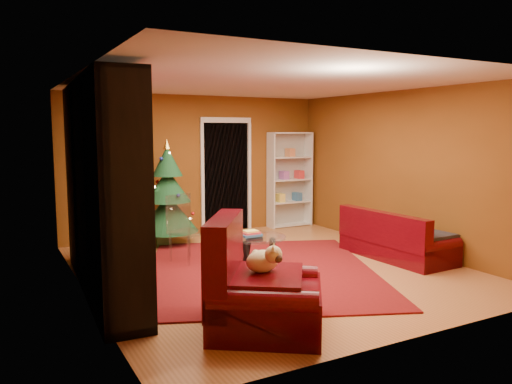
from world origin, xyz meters
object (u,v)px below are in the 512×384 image
gift_box_red (127,238)px  acrylic_chair (189,232)px  sofa (397,234)px  coffee_table (255,251)px  armchair (267,285)px  media_unit (100,187)px  gift_box_green (164,238)px  christmas_tree (168,194)px  white_bookshelf (290,180)px  dog (262,261)px  rug (261,271)px

gift_box_red → acrylic_chair: bearing=-74.0°
sofa → acrylic_chair: 3.17m
coffee_table → armchair: bearing=-115.4°
media_unit → gift_box_green: (1.40, 2.00, -1.15)m
sofa → christmas_tree: bearing=45.2°
sofa → acrylic_chair: bearing=64.7°
white_bookshelf → dog: size_ratio=4.92×
white_bookshelf → acrylic_chair: bearing=-148.3°
gift_box_red → acrylic_chair: acrylic_chair is taller
rug → white_bookshelf: 3.54m
rug → sofa: sofa is taller
gift_box_red → dog: dog is taller
christmas_tree → coffee_table: bearing=-72.8°
christmas_tree → white_bookshelf: size_ratio=0.92×
white_bookshelf → sofa: white_bookshelf is taller
christmas_tree → acrylic_chair: christmas_tree is taller
gift_box_green → gift_box_red: 0.68m
dog → media_unit: bearing=64.6°
gift_box_green → acrylic_chair: bearing=-91.2°
rug → sofa: 2.26m
media_unit → gift_box_green: media_unit is taller
coffee_table → acrylic_chair: size_ratio=0.96×
rug → christmas_tree: size_ratio=1.98×
media_unit → white_bookshelf: 4.89m
gift_box_red → sofa: 4.54m
sofa → rug: bearing=79.5°
dog → acrylic_chair: size_ratio=0.44×
rug → acrylic_chair: (-0.71, 0.92, 0.45)m
white_bookshelf → armchair: white_bookshelf is taller
christmas_tree → gift_box_red: size_ratio=9.05×
sofa → acrylic_chair: size_ratio=1.93×
gift_box_green → sofa: (2.89, -2.54, 0.26)m
rug → armchair: 2.08m
white_bookshelf → media_unit: bearing=-149.7°
christmas_tree → gift_box_green: (-0.10, -0.03, -0.76)m
coffee_table → dog: bearing=-116.5°
gift_box_red → white_bookshelf: size_ratio=0.10×
gift_box_red → coffee_table: bearing=-62.7°
armchair → sofa: size_ratio=0.65×
media_unit → dog: bearing=-56.9°
media_unit → acrylic_chair: size_ratio=3.62×
rug → white_bookshelf: bearing=51.3°
rug → armchair: (-0.93, -1.81, 0.44)m
armchair → dog: size_ratio=2.89×
media_unit → gift_box_red: bearing=72.9°
christmas_tree → sofa: bearing=-42.6°
coffee_table → acrylic_chair: 1.04m
rug → dog: dog is taller
armchair → acrylic_chair: (0.22, 2.73, 0.00)m
rug → coffee_table: size_ratio=4.09×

